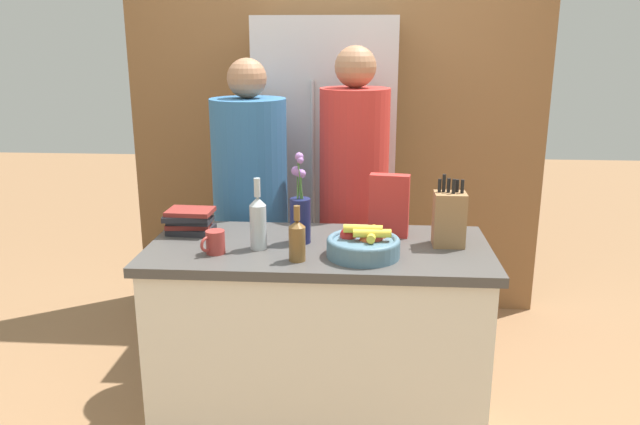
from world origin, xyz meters
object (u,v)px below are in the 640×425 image
Objects in this scene: refrigerator at (327,180)px; person_in_blue at (354,199)px; flower_vase at (300,213)px; coffee_mug at (215,242)px; fruit_bowl at (364,244)px; knife_block at (449,218)px; book_stack at (190,221)px; person_at_sink at (251,206)px; cereal_box at (389,206)px; bottle_oil at (297,239)px; bottle_vinegar at (258,221)px.

refrigerator is 1.08× the size of person_in_blue.
flower_vase is 3.73× the size of coffee_mug.
refrigerator is 6.43× the size of fruit_bowl.
flower_vase is 0.60m from person_in_blue.
coffee_mug is (-0.94, -0.17, -0.07)m from knife_block.
refrigerator is 1.27m from knife_block.
person_at_sink is at bearing 67.04° from book_stack.
person_in_blue is at bearing 53.13° from coffee_mug.
cereal_box is at bearing -71.97° from refrigerator.
book_stack is at bearing 147.91° from bottle_oil.
knife_block is at bearing -24.84° from cereal_box.
refrigerator is at bearing 108.03° from cereal_box.
bottle_oil is 0.22m from bottle_vinegar.
fruit_bowl is at bearing 1.38° from coffee_mug.
person_in_blue is at bearing 94.48° from fruit_bowl.
knife_block is 1.01× the size of bottle_vinegar.
person_in_blue is (0.38, 0.65, -0.06)m from bottle_vinegar.
bottle_vinegar is at bearing -150.04° from flower_vase.
knife_block is 0.62m from flower_vase.
bottle_vinegar reaches higher than bottle_oil.
person_in_blue reaches higher than cereal_box.
fruit_bowl is 0.39m from knife_block.
person_in_blue reaches higher than bottle_oil.
bottle_oil is (-0.03, -1.36, 0.07)m from refrigerator.
cereal_box is at bearing 17.39° from flower_vase.
flower_vase reaches higher than cereal_box.
bottle_oil is 0.74× the size of bottle_vinegar.
cereal_box is 0.47m from person_in_blue.
flower_vase is (-0.27, 0.15, 0.08)m from fruit_bowl.
person_at_sink is at bearing 103.03° from bottle_vinegar.
fruit_bowl is 0.27m from bottle_oil.
bottle_oil is (0.51, -0.32, 0.03)m from book_stack.
bottle_vinegar reaches higher than book_stack.
knife_block is 2.89× the size of coffee_mug.
cereal_box is at bearing 43.29° from bottle_oil.
coffee_mug is 0.06× the size of person_in_blue.
book_stack is at bearing -178.60° from cereal_box.
person_in_blue is (-0.16, 0.44, -0.08)m from cereal_box.
flower_vase is at bearing -92.17° from refrigerator.
fruit_bowl is 0.30m from cereal_box.
book_stack is 0.74× the size of bottle_vinegar.
refrigerator reaches higher than person_in_blue.
coffee_mug is at bearing -101.37° from person_at_sink.
cereal_box is 0.16× the size of person_in_blue.
person_in_blue is (0.52, 0.01, 0.04)m from person_at_sink.
bottle_oil is at bearing -91.36° from refrigerator.
person_at_sink reaches higher than bottle_vinegar.
refrigerator reaches higher than book_stack.
person_in_blue is (-0.40, 0.55, -0.06)m from knife_block.
knife_block is 0.78× the size of flower_vase.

